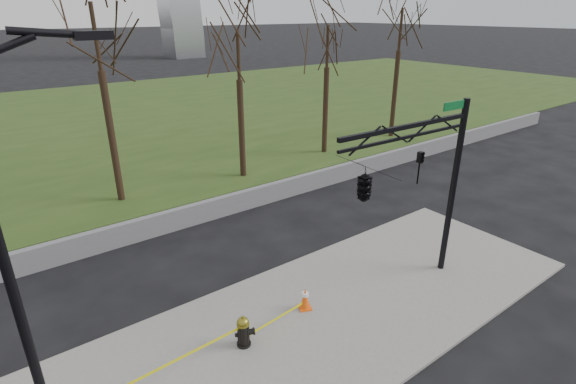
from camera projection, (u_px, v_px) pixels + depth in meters
ground at (317, 322)px, 12.73m from camera, size 500.00×500.00×0.00m
sidewalk at (317, 321)px, 12.71m from camera, size 18.00×6.00×0.10m
grass_strip at (74, 124)px, 34.88m from camera, size 120.00×40.00×0.06m
guardrail at (195, 214)px, 18.46m from camera, size 60.00×0.30×0.90m
tree_row at (109, 105)px, 18.83m from camera, size 42.51×4.00×9.33m
fire_hydrant at (244, 332)px, 11.57m from camera, size 0.59×0.41×0.94m
traffic_cone at (305, 298)px, 13.05m from camera, size 0.47×0.47×0.71m
street_light at (17, 248)px, 7.38m from camera, size 2.39×0.26×8.21m
traffic_signal_mast at (385, 178)px, 12.03m from camera, size 5.10×2.50×6.00m
caution_tape at (204, 350)px, 10.89m from camera, size 6.94×0.44×0.47m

